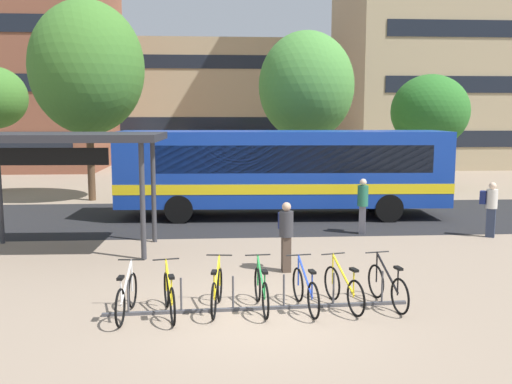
{
  "coord_description": "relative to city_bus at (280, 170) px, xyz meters",
  "views": [
    {
      "loc": [
        -0.81,
        -10.34,
        3.8
      ],
      "look_at": [
        0.23,
        4.81,
        1.71
      ],
      "focal_mm": 39.65,
      "sensor_mm": 36.0,
      "label": 1
    }
  ],
  "objects": [
    {
      "name": "bus_lane_asphalt",
      "position": [
        -1.52,
        -0.0,
        -1.77
      ],
      "size": [
        80.0,
        7.2,
        0.01
      ],
      "primitive_type": "cube",
      "color": "#232326",
      "rests_on": "ground"
    },
    {
      "name": "commuter_navy_pack_0",
      "position": [
        6.13,
        -3.96,
        -0.78
      ],
      "size": [
        0.61,
        0.54,
        1.73
      ],
      "rotation": [
        0.0,
        0.0,
        5.73
      ],
      "color": "#2D3851",
      "rests_on": "ground"
    },
    {
      "name": "street_tree_0",
      "position": [
        -7.93,
        4.66,
        4.03
      ],
      "size": [
        4.92,
        4.92,
        8.69
      ],
      "color": "brown",
      "rests_on": "ground"
    },
    {
      "name": "ground",
      "position": [
        -1.52,
        -10.41,
        -1.78
      ],
      "size": [
        200.0,
        200.0,
        0.0
      ],
      "primitive_type": "plane",
      "color": "gray"
    },
    {
      "name": "city_bus",
      "position": [
        0.0,
        0.0,
        0.0
      ],
      "size": [
        12.11,
        3.03,
        3.2
      ],
      "rotation": [
        0.0,
        0.0,
        3.1
      ],
      "color": "#14389E",
      "rests_on": "ground"
    },
    {
      "name": "parked_bicycle_white_0",
      "position": [
        -4.06,
        -10.32,
        -1.39
      ],
      "size": [
        0.52,
        1.72,
        0.99
      ],
      "rotation": [
        0.0,
        0.0,
        1.5
      ],
      "color": "black",
      "rests_on": "ground"
    },
    {
      "name": "building_centre_block",
      "position": [
        -4.79,
        33.58,
        3.29
      ],
      "size": [
        17.91,
        13.62,
        10.13
      ],
      "color": "tan",
      "rests_on": "ground"
    },
    {
      "name": "street_tree_3",
      "position": [
        8.6,
        7.88,
        2.18
      ],
      "size": [
        3.97,
        3.97,
        5.85
      ],
      "color": "brown",
      "rests_on": "ground"
    },
    {
      "name": "parked_bicycle_yellow_2",
      "position": [
        -2.36,
        -10.07,
        -1.39
      ],
      "size": [
        0.52,
        1.72,
        0.99
      ],
      "rotation": [
        0.0,
        0.0,
        1.46
      ],
      "color": "black",
      "rests_on": "ground"
    },
    {
      "name": "commuter_navy_pack_1",
      "position": [
        -0.69,
        -7.4,
        -0.79
      ],
      "size": [
        0.37,
        0.54,
        1.71
      ],
      "rotation": [
        0.0,
        0.0,
        4.8
      ],
      "color": "#47382D",
      "rests_on": "ground"
    },
    {
      "name": "parked_bicycle_yellow_5",
      "position": [
        0.14,
        -10.1,
        -1.39
      ],
      "size": [
        0.61,
        1.68,
        0.99
      ],
      "rotation": [
        0.0,
        0.0,
        1.82
      ],
      "color": "black",
      "rests_on": "ground"
    },
    {
      "name": "parked_bicycle_green_3",
      "position": [
        -1.49,
        -10.11,
        -1.39
      ],
      "size": [
        0.52,
        1.72,
        0.99
      ],
      "rotation": [
        0.0,
        0.0,
        1.65
      ],
      "color": "black",
      "rests_on": "ground"
    },
    {
      "name": "parked_bicycle_yellow_1",
      "position": [
        -3.26,
        -10.32,
        -1.39
      ],
      "size": [
        0.54,
        1.7,
        0.99
      ],
      "rotation": [
        0.0,
        0.0,
        1.77
      ],
      "color": "black",
      "rests_on": "ground"
    },
    {
      "name": "transit_shelter",
      "position": [
        -6.52,
        -4.95,
        1.29
      ],
      "size": [
        5.38,
        3.01,
        3.29
      ],
      "rotation": [
        0.0,
        0.0,
        -0.03
      ],
      "color": "#38383D",
      "rests_on": "ground"
    },
    {
      "name": "commuter_red_pack_2",
      "position": [
        2.29,
        -3.19,
        -0.75
      ],
      "size": [
        0.45,
        0.59,
        1.78
      ],
      "rotation": [
        0.0,
        0.0,
        4.4
      ],
      "color": "#565660",
      "rests_on": "ground"
    },
    {
      "name": "street_tree_1",
      "position": [
        1.84,
        5.81,
        3.34
      ],
      "size": [
        4.45,
        4.45,
        7.65
      ],
      "color": "brown",
      "rests_on": "ground"
    },
    {
      "name": "parked_bicycle_blue_4",
      "position": [
        -0.63,
        -10.16,
        -1.39
      ],
      "size": [
        0.52,
        1.71,
        0.99
      ],
      "rotation": [
        0.0,
        0.0,
        1.72
      ],
      "color": "black",
      "rests_on": "ground"
    },
    {
      "name": "bike_rack",
      "position": [
        -1.55,
        -10.11,
        -1.68
      ],
      "size": [
        6.0,
        0.4,
        0.7
      ],
      "rotation": [
        0.0,
        0.0,
        0.05
      ],
      "color": "#47474C",
      "rests_on": "ground"
    },
    {
      "name": "parked_bicycle_black_6",
      "position": [
        1.04,
        -10.03,
        -1.39
      ],
      "size": [
        0.52,
        1.7,
        0.99
      ],
      "rotation": [
        0.0,
        0.0,
        1.75
      ],
      "color": "black",
      "rests_on": "ground"
    }
  ]
}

